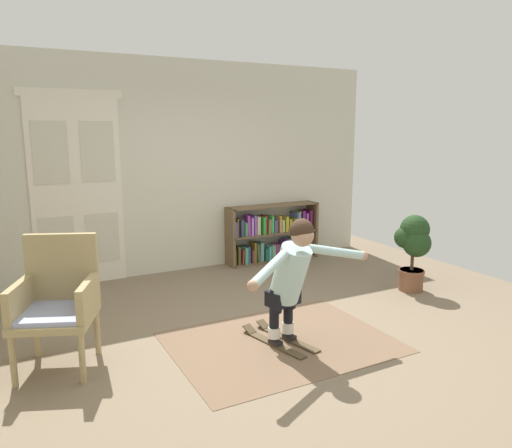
# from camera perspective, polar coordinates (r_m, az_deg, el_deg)

# --- Properties ---
(ground_plane) EXTENTS (7.20, 7.20, 0.00)m
(ground_plane) POSITION_cam_1_polar(r_m,az_deg,el_deg) (4.85, 1.72, -12.91)
(ground_plane) COLOR #796852
(back_wall) EXTENTS (6.00, 0.10, 2.90)m
(back_wall) POSITION_cam_1_polar(r_m,az_deg,el_deg) (6.84, -9.02, 6.56)
(back_wall) COLOR beige
(back_wall) RESTS_ON ground
(double_door) EXTENTS (1.22, 0.05, 2.45)m
(double_door) POSITION_cam_1_polar(r_m,az_deg,el_deg) (6.50, -20.26, 3.83)
(double_door) COLOR silver
(double_door) RESTS_ON ground
(rug) EXTENTS (2.02, 1.52, 0.01)m
(rug) POSITION_cam_1_polar(r_m,az_deg,el_deg) (4.70, 2.94, -13.66)
(rug) COLOR brown
(rug) RESTS_ON ground
(bookshelf) EXTENTS (1.46, 0.30, 0.86)m
(bookshelf) POSITION_cam_1_polar(r_m,az_deg,el_deg) (7.36, 1.86, -1.45)
(bookshelf) COLOR brown
(bookshelf) RESTS_ON ground
(wicker_chair) EXTENTS (0.78, 0.78, 1.10)m
(wicker_chair) POSITION_cam_1_polar(r_m,az_deg,el_deg) (4.40, -22.28, -8.20)
(wicker_chair) COLOR tan
(wicker_chair) RESTS_ON ground
(potted_plant) EXTENTS (0.41, 0.43, 0.94)m
(potted_plant) POSITION_cam_1_polar(r_m,az_deg,el_deg) (6.26, 17.94, -2.28)
(potted_plant) COLOR brown
(potted_plant) RESTS_ON ground
(skis_pair) EXTENTS (0.44, 0.84, 0.07)m
(skis_pair) POSITION_cam_1_polar(r_m,az_deg,el_deg) (4.72, 2.69, -13.34)
(skis_pair) COLOR #4B3C25
(skis_pair) RESTS_ON rug
(person_skier) EXTENTS (1.43, 0.73, 1.14)m
(person_skier) POSITION_cam_1_polar(r_m,az_deg,el_deg) (4.36, 4.25, -5.63)
(person_skier) COLOR white
(person_skier) RESTS_ON skis_pair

